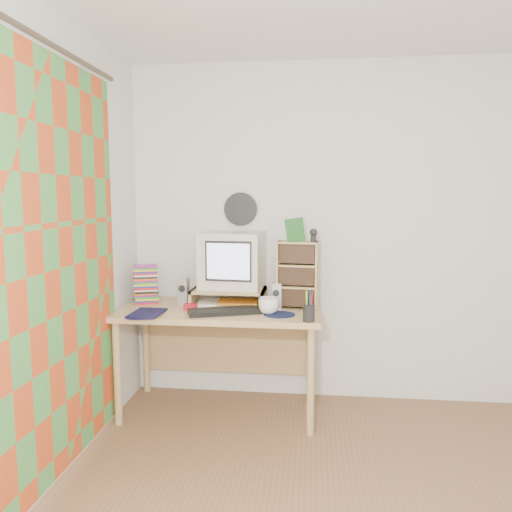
% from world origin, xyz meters
% --- Properties ---
extents(back_wall, '(3.50, 0.00, 3.50)m').
position_xyz_m(back_wall, '(0.00, 1.75, 1.25)').
color(back_wall, white).
rests_on(back_wall, floor).
extents(curtain, '(0.00, 2.20, 2.20)m').
position_xyz_m(curtain, '(-1.71, 0.48, 1.15)').
color(curtain, '#C2441B').
rests_on(curtain, left_wall).
extents(wall_disc, '(0.25, 0.02, 0.25)m').
position_xyz_m(wall_disc, '(-0.93, 1.73, 1.43)').
color(wall_disc, black).
rests_on(wall_disc, back_wall).
extents(desk, '(1.40, 0.70, 0.75)m').
position_xyz_m(desk, '(-1.03, 1.44, 0.62)').
color(desk, tan).
rests_on(desk, floor).
extents(monitor_riser, '(0.52, 0.30, 0.12)m').
position_xyz_m(monitor_riser, '(-0.98, 1.48, 0.84)').
color(monitor_riser, tan).
rests_on(monitor_riser, desk).
extents(crt_monitor, '(0.46, 0.46, 0.40)m').
position_xyz_m(crt_monitor, '(-0.96, 1.53, 1.07)').
color(crt_monitor, beige).
rests_on(crt_monitor, monitor_riser).
extents(speaker_left, '(0.08, 0.08, 0.20)m').
position_xyz_m(speaker_left, '(-1.31, 1.45, 0.85)').
color(speaker_left, '#AAAAAF').
rests_on(speaker_left, desk).
extents(speaker_right, '(0.07, 0.07, 0.18)m').
position_xyz_m(speaker_right, '(-0.63, 1.41, 0.84)').
color(speaker_right, '#AAAAAF').
rests_on(speaker_right, desk).
extents(keyboard, '(0.50, 0.31, 0.03)m').
position_xyz_m(keyboard, '(-0.97, 1.22, 0.77)').
color(keyboard, black).
rests_on(keyboard, desk).
extents(dvd_stack, '(0.20, 0.17, 0.24)m').
position_xyz_m(dvd_stack, '(-1.59, 1.49, 0.87)').
color(dvd_stack, brown).
rests_on(dvd_stack, desk).
extents(cd_rack, '(0.29, 0.18, 0.47)m').
position_xyz_m(cd_rack, '(-0.49, 1.46, 0.98)').
color(cd_rack, tan).
rests_on(cd_rack, desk).
extents(mug, '(0.18, 0.18, 0.11)m').
position_xyz_m(mug, '(-0.68, 1.25, 0.80)').
color(mug, white).
rests_on(mug, desk).
extents(diary, '(0.25, 0.19, 0.05)m').
position_xyz_m(diary, '(-1.56, 1.12, 0.77)').
color(diary, black).
rests_on(diary, desk).
extents(mousepad, '(0.23, 0.23, 0.00)m').
position_xyz_m(mousepad, '(-0.60, 1.23, 0.75)').
color(mousepad, black).
rests_on(mousepad, desk).
extents(pen_cup, '(0.08, 0.08, 0.15)m').
position_xyz_m(pen_cup, '(-0.41, 1.07, 0.82)').
color(pen_cup, black).
rests_on(pen_cup, desk).
extents(papers, '(0.33, 0.25, 0.04)m').
position_xyz_m(papers, '(-0.99, 1.46, 0.77)').
color(papers, white).
rests_on(papers, desk).
extents(red_box, '(0.09, 0.06, 0.04)m').
position_xyz_m(red_box, '(-1.22, 1.30, 0.77)').
color(red_box, red).
rests_on(red_box, desk).
extents(game_box, '(0.13, 0.04, 0.16)m').
position_xyz_m(game_box, '(-0.51, 1.44, 1.30)').
color(game_box, '#17521A').
rests_on(game_box, cd_rack).
extents(webcam, '(0.06, 0.06, 0.09)m').
position_xyz_m(webcam, '(-0.38, 1.43, 1.26)').
color(webcam, black).
rests_on(webcam, cd_rack).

